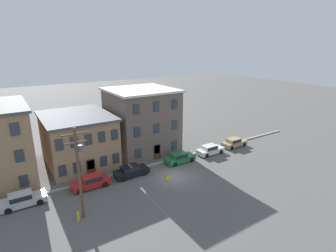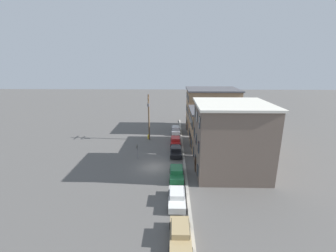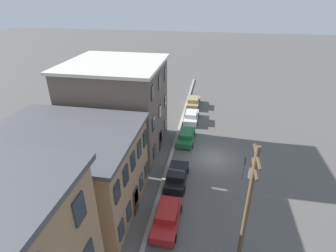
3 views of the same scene
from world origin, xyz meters
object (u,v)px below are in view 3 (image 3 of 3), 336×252
object	(u,v)px
utility_pole	(248,204)
car_white	(191,116)
car_black	(177,175)
car_tan	(193,102)
car_green	(186,136)
car_red	(167,217)
caution_sign	(244,164)

from	to	relation	value
utility_pole	car_white	bearing A→B (deg)	13.94
car_black	car_tan	world-z (taller)	same
car_green	car_tan	size ratio (longest dim) A/B	1.00
car_red	car_tan	bearing A→B (deg)	0.40
car_black	car_green	distance (m)	7.69
car_red	car_tan	distance (m)	24.03
car_black	utility_pole	world-z (taller)	utility_pole
car_black	caution_sign	distance (m)	6.49
car_red	car_black	distance (m)	5.16
car_red	car_tan	size ratio (longest dim) A/B	1.00
car_black	car_white	bearing A→B (deg)	-0.19
car_green	car_tan	bearing A→B (deg)	0.81
car_white	car_tan	bearing A→B (deg)	2.22
car_white	car_tan	distance (m)	5.48
car_black	car_green	world-z (taller)	same
car_green	utility_pole	size ratio (longest dim) A/B	0.48
car_green	car_white	distance (m)	5.71
car_red	car_black	xyz separation A→B (m)	(5.16, 0.00, 0.00)
caution_sign	utility_pole	bearing A→B (deg)	173.92
caution_sign	utility_pole	xyz separation A→B (m)	(-9.17, 0.98, 3.50)
car_white	utility_pole	distance (m)	21.99
car_green	caution_sign	xyz separation A→B (m)	(-6.03, -6.22, 0.88)
car_black	car_green	bearing A→B (deg)	0.07
car_white	car_green	bearing A→B (deg)	179.46
car_red	utility_pole	distance (m)	7.23
caution_sign	utility_pole	world-z (taller)	utility_pole
car_green	car_white	xyz separation A→B (m)	(5.71, -0.05, 0.00)
car_red	caution_sign	bearing A→B (deg)	-42.36
car_white	caution_sign	world-z (taller)	caution_sign
car_black	caution_sign	bearing A→B (deg)	-75.06
car_red	caution_sign	size ratio (longest dim) A/B	1.78
car_red	caution_sign	xyz separation A→B (m)	(6.81, -6.21, 0.88)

